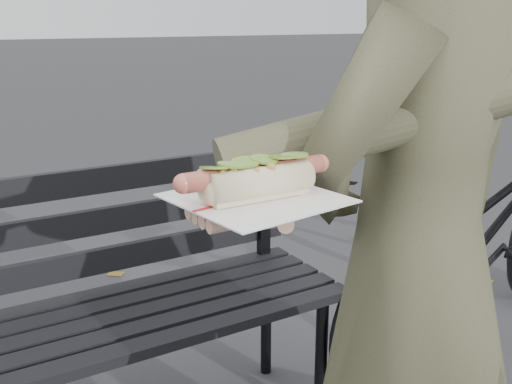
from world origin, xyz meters
The scene contains 4 objects.
park_bench centered at (0.06, 0.95, 0.52)m, with size 1.50×0.44×0.88m.
bicycle centered at (1.61, 0.82, 0.47)m, with size 0.62×1.79×0.94m, color black.
person centered at (0.48, 0.08, 0.85)m, with size 0.62×0.41×1.69m, color #42412C.
held_hotdog centered at (0.26, 0.04, 1.12)m, with size 0.64×0.32×0.20m.
Camera 1 is at (-0.32, -0.66, 1.30)m, focal length 42.00 mm.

